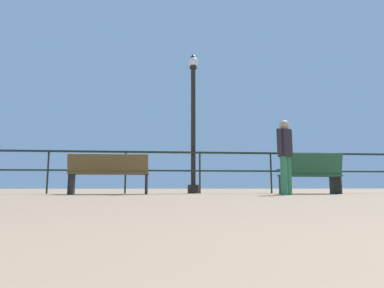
{
  "coord_description": "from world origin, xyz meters",
  "views": [
    {
      "loc": [
        -0.98,
        1.38,
        0.17
      ],
      "look_at": [
        -0.25,
        9.03,
        1.2
      ],
      "focal_mm": 30.02,
      "sensor_mm": 36.0,
      "label": 1
    }
  ],
  "objects_px": {
    "bench_near_right": "(311,172)",
    "lamppost_center": "(193,122)",
    "person_by_bench": "(285,152)",
    "bench_near_left": "(109,171)"
  },
  "relations": [
    {
      "from": "bench_near_right",
      "to": "lamppost_center",
      "type": "xyz_separation_m",
      "value": [
        -2.72,
        1.01,
        1.37
      ]
    },
    {
      "from": "bench_near_left",
      "to": "lamppost_center",
      "type": "height_order",
      "value": "lamppost_center"
    },
    {
      "from": "bench_near_right",
      "to": "lamppost_center",
      "type": "distance_m",
      "value": 3.21
    },
    {
      "from": "lamppost_center",
      "to": "person_by_bench",
      "type": "height_order",
      "value": "lamppost_center"
    },
    {
      "from": "person_by_bench",
      "to": "bench_near_left",
      "type": "bearing_deg",
      "value": 166.51
    },
    {
      "from": "bench_near_left",
      "to": "bench_near_right",
      "type": "height_order",
      "value": "bench_near_right"
    },
    {
      "from": "bench_near_left",
      "to": "lamppost_center",
      "type": "distance_m",
      "value": 2.61
    },
    {
      "from": "bench_near_right",
      "to": "person_by_bench",
      "type": "distance_m",
      "value": 1.38
    },
    {
      "from": "bench_near_right",
      "to": "person_by_bench",
      "type": "xyz_separation_m",
      "value": [
        -0.98,
        -0.89,
        0.39
      ]
    },
    {
      "from": "bench_near_left",
      "to": "bench_near_right",
      "type": "bearing_deg",
      "value": -0.13
    }
  ]
}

